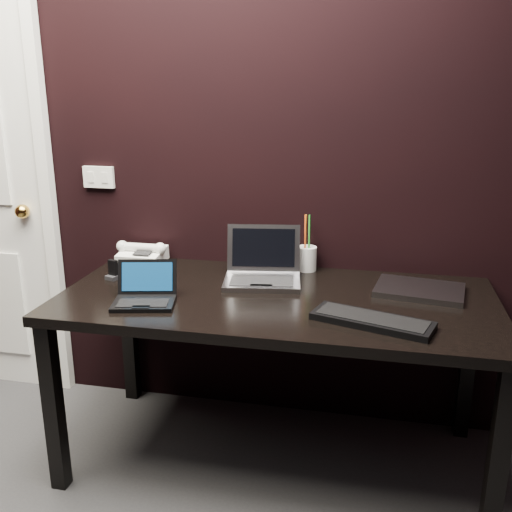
% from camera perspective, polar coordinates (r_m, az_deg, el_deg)
% --- Properties ---
extents(wall_back, '(4.00, 0.00, 4.00)m').
position_cam_1_polar(wall_back, '(2.57, -2.97, 11.47)').
color(wall_back, black).
rests_on(wall_back, ground).
extents(wall_switch, '(0.15, 0.02, 0.10)m').
position_cam_1_polar(wall_switch, '(2.80, -15.46, 7.61)').
color(wall_switch, silver).
rests_on(wall_switch, wall_back).
extents(desk, '(1.70, 0.80, 0.74)m').
position_cam_1_polar(desk, '(2.27, 2.03, -5.83)').
color(desk, black).
rests_on(desk, ground).
extents(netbook, '(0.27, 0.25, 0.15)m').
position_cam_1_polar(netbook, '(2.20, -11.06, -3.88)').
color(netbook, black).
rests_on(netbook, desk).
extents(silver_laptop, '(0.35, 0.33, 0.22)m').
position_cam_1_polar(silver_laptop, '(2.39, 0.65, -1.61)').
color(silver_laptop, '#A5A4AA').
rests_on(silver_laptop, desk).
extents(ext_keyboard, '(0.44, 0.26, 0.03)m').
position_cam_1_polar(ext_keyboard, '(2.02, 11.53, -6.33)').
color(ext_keyboard, black).
rests_on(ext_keyboard, desk).
extents(closed_laptop, '(0.37, 0.29, 0.02)m').
position_cam_1_polar(closed_laptop, '(2.36, 16.03, -3.28)').
color(closed_laptop, gray).
rests_on(closed_laptop, desk).
extents(desk_phone, '(0.24, 0.18, 0.12)m').
position_cam_1_polar(desk_phone, '(2.68, -11.30, 0.10)').
color(desk_phone, white).
rests_on(desk_phone, desk).
extents(mobile_phone, '(0.06, 0.05, 0.08)m').
position_cam_1_polar(mobile_phone, '(2.50, -14.14, -1.57)').
color(mobile_phone, black).
rests_on(mobile_phone, desk).
extents(pen_cup, '(0.11, 0.11, 0.25)m').
position_cam_1_polar(pen_cup, '(2.54, 5.11, -0.14)').
color(pen_cup, white).
rests_on(pen_cup, desk).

